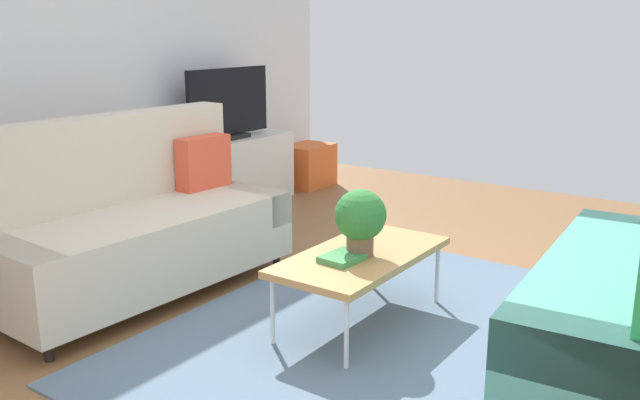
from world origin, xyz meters
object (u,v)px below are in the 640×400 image
potted_plant (360,218)px  bottle_0 (215,132)px  coffee_table (361,258)px  couch_beige (136,224)px  storage_trunk (308,165)px  vase_1 (193,137)px  table_book_0 (343,258)px  tv (229,105)px  tv_console (229,173)px  vase_0 (177,139)px

potted_plant → bottle_0: bottle_0 is taller
potted_plant → coffee_table: bearing=21.3°
couch_beige → storage_trunk: 3.12m
vase_1 → bottle_0: bearing=-26.4°
vase_1 → table_book_0: bearing=-117.9°
tv → potted_plant: 2.85m
table_book_0 → tv: bearing=54.5°
couch_beige → coffee_table: size_ratio=1.76×
tv_console → vase_1: bearing=172.8°
bottle_0 → couch_beige: bearing=-151.4°
couch_beige → coffee_table: bearing=107.4°
tv_console → vase_0: (-0.58, 0.05, 0.39)m
coffee_table → table_book_0: bearing=175.4°
coffee_table → bottle_0: bottle_0 is taller
tv → vase_1: tv is taller
couch_beige → bottle_0: (1.68, 0.92, 0.29)m
bottle_0 → tv: bearing=5.3°
coffee_table → tv_console: (1.51, 2.38, -0.07)m
tv_console → tv: size_ratio=1.40×
couch_beige → tv: 2.17m
coffee_table → bottle_0: (1.29, 2.34, 0.34)m
storage_trunk → vase_0: vase_0 is taller
coffee_table → tv: 2.85m
couch_beige → vase_0: 1.68m
tv → tv_console: bearing=90.0°
tv_console → potted_plant: 2.87m
vase_0 → potted_plant: bearing=-111.6°
tv_console → storage_trunk: (1.10, -0.10, -0.10)m
table_book_0 → vase_0: 2.66m
storage_trunk → vase_1: vase_1 is taller
tv → couch_beige: bearing=-153.7°
vase_0 → tv_console: bearing=-4.9°
table_book_0 → bottle_0: 2.76m
couch_beige → storage_trunk: bearing=-161.8°
potted_plant → bottle_0: size_ratio=2.07×
vase_1 → bottle_0: 0.20m
bottle_0 → vase_1: bearing=153.6°
coffee_table → storage_trunk: storage_trunk is taller
table_book_0 → vase_1: 2.74m
coffee_table → vase_1: size_ratio=8.85×
vase_1 → bottle_0: size_ratio=0.69×
table_book_0 → vase_0: (1.09, 2.41, 0.27)m
tv → bottle_0: (-0.22, -0.02, -0.22)m
tv_console → vase_1: vase_1 is taller
couch_beige → potted_plant: size_ratio=5.21×
tv → vase_0: (-0.58, 0.07, -0.24)m
bottle_0 → vase_0: bearing=166.1°
couch_beige → storage_trunk: size_ratio=3.71×
couch_beige → bottle_0: bearing=-149.1°
couch_beige → storage_trunk: couch_beige is taller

